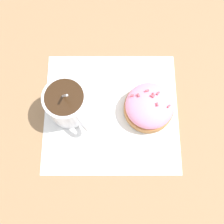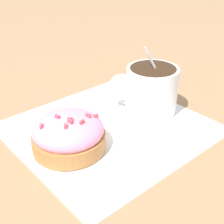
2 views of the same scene
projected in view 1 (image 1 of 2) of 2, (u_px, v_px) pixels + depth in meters
name	position (u px, v px, depth m)	size (l,w,h in m)	color
ground_plane	(111.00, 112.00, 0.55)	(3.00, 3.00, 0.00)	#93704C
paper_napkin	(111.00, 112.00, 0.55)	(0.29, 0.27, 0.00)	white
coffee_cup	(67.00, 104.00, 0.51)	(0.09, 0.10, 0.11)	white
frosted_pastry	(149.00, 106.00, 0.52)	(0.10, 0.10, 0.05)	#B2753D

